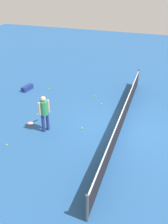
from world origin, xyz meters
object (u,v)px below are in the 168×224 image
tennis_racket_near_player (31,123)px  tennis_ball_stray_right (37,114)px  tennis_ball_near_player (101,104)px  equipment_bag (28,88)px  player_near_side (44,111)px  tennis_ball_stray_left (7,145)px  tennis_ball_baseline (48,89)px  tennis_ball_midcourt (95,96)px  tennis_ball_by_net (82,128)px

tennis_racket_near_player → tennis_ball_stray_right: (-0.79, -0.08, 0.02)m
tennis_ball_near_player → equipment_bag: 4.69m
player_near_side → tennis_ball_stray_left: size_ratio=25.76×
tennis_ball_near_player → tennis_racket_near_player: bearing=-42.2°
player_near_side → tennis_racket_near_player: bearing=-107.1°
tennis_racket_near_player → tennis_ball_stray_right: 0.79m
tennis_ball_baseline → equipment_bag: size_ratio=0.08×
tennis_ball_midcourt → equipment_bag: (0.39, -4.10, 0.11)m
tennis_ball_midcourt → tennis_ball_stray_right: 3.56m
tennis_racket_near_player → tennis_ball_by_net: (-0.34, 2.42, 0.02)m
tennis_ball_by_net → tennis_ball_midcourt: bearing=-173.6°
tennis_ball_near_player → player_near_side: bearing=-28.0°
tennis_racket_near_player → tennis_ball_stray_right: tennis_ball_stray_right is taller
tennis_ball_stray_left → tennis_racket_near_player: bearing=176.7°
tennis_ball_near_player → tennis_ball_stray_left: size_ratio=1.00×
tennis_ball_near_player → tennis_ball_baseline: same height
tennis_ball_baseline → tennis_ball_stray_right: (2.93, 0.83, 0.00)m
tennis_ball_near_player → tennis_ball_stray_right: (2.11, -2.71, 0.00)m
tennis_ball_baseline → tennis_ball_stray_left: 5.57m
tennis_ball_baseline → tennis_ball_stray_right: 3.05m
equipment_bag → player_near_side: bearing=40.2°
tennis_ball_baseline → equipment_bag: (0.48, -1.13, 0.11)m
tennis_ball_near_player → tennis_ball_by_net: (2.56, -0.21, 0.00)m
tennis_ball_near_player → tennis_ball_baseline: size_ratio=1.00×
tennis_ball_stray_right → equipment_bag: size_ratio=0.08×
tennis_ball_stray_left → equipment_bag: 5.40m
tennis_ball_stray_left → equipment_bag: (-5.04, -1.94, 0.11)m
tennis_ball_by_net → tennis_ball_midcourt: same height
tennis_ball_near_player → tennis_ball_baseline: (-0.82, -3.54, 0.00)m
tennis_racket_near_player → tennis_ball_stray_left: (1.79, -0.10, 0.02)m
tennis_racket_near_player → tennis_ball_baseline: bearing=-166.2°
tennis_ball_stray_left → equipment_bag: size_ratio=0.08×
tennis_ball_stray_left → tennis_ball_stray_right: (-2.58, 0.02, 0.00)m
tennis_ball_stray_left → tennis_ball_by_net: bearing=130.2°
tennis_ball_near_player → tennis_ball_stray_left: (4.69, -2.73, 0.00)m
player_near_side → tennis_ball_stray_right: player_near_side is taller
tennis_racket_near_player → equipment_bag: size_ratio=0.72×
tennis_ball_near_player → tennis_ball_stray_left: same height
equipment_bag → tennis_ball_stray_right: bearing=38.7°
player_near_side → tennis_ball_by_net: (-0.63, 1.49, -0.98)m
tennis_ball_by_net → tennis_ball_stray_right: bearing=-100.1°
player_near_side → equipment_bag: player_near_side is taller
equipment_bag → tennis_ball_near_player: bearing=85.8°
tennis_racket_near_player → tennis_ball_midcourt: size_ratio=9.15×
tennis_racket_near_player → tennis_ball_near_player: bearing=137.8°
tennis_ball_baseline → tennis_ball_stray_right: bearing=15.8°
player_near_side → tennis_ball_stray_right: 1.78m
tennis_ball_near_player → tennis_ball_stray_left: 5.43m
player_near_side → tennis_ball_baseline: 4.52m
player_near_side → tennis_ball_by_net: player_near_side is taller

